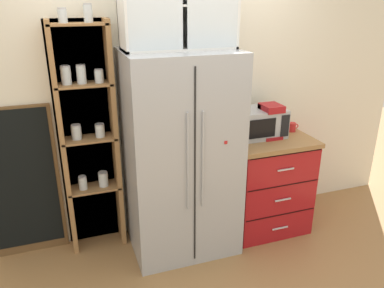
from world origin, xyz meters
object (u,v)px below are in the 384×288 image
bottle_cobalt (267,123)px  bottle_clear (271,127)px  mug_cream (266,130)px  refrigerator (181,155)px  microwave (259,122)px  chalkboard_menu (22,183)px  coffee_maker (269,120)px  mug_red (292,127)px

bottle_cobalt → bottle_clear: (-0.00, -0.08, -0.01)m
mug_cream → bottle_clear: bearing=-91.3°
refrigerator → mug_cream: size_ratio=16.16×
microwave → bottle_clear: bearing=-50.7°
bottle_clear → microwave: bearing=129.3°
mug_cream → bottle_cobalt: size_ratio=0.40×
microwave → mug_cream: (0.08, -0.00, -0.08)m
chalkboard_menu → refrigerator: bearing=-14.1°
bottle_clear → chalkboard_menu: chalkboard_menu is taller
microwave → mug_cream: bearing=-1.1°
refrigerator → microwave: (0.78, 0.08, 0.18)m
coffee_maker → chalkboard_menu: chalkboard_menu is taller
microwave → bottle_clear: size_ratio=1.72×
mug_cream → microwave: bearing=178.9°
bottle_clear → chalkboard_menu: 2.21m
bottle_cobalt → refrigerator: bearing=-175.4°
coffee_maker → mug_cream: coffee_maker is taller
coffee_maker → mug_red: bearing=10.0°
mug_red → bottle_cobalt: (-0.29, -0.02, 0.08)m
coffee_maker → mug_red: 0.31m
chalkboard_menu → bottle_cobalt: bearing=-6.8°
bottle_cobalt → coffee_maker: bearing=-90.0°
refrigerator → coffee_maker: (0.86, 0.04, 0.21)m
mug_red → bottle_clear: (-0.29, -0.10, 0.07)m
coffee_maker → bottle_cobalt: 0.05m
bottle_cobalt → chalkboard_menu: size_ratio=0.20×
coffee_maker → refrigerator: bearing=-177.6°
chalkboard_menu → coffee_maker: bearing=-7.7°
mug_red → refrigerator: bearing=-175.6°
refrigerator → microwave: bearing=5.7°
mug_red → chalkboard_menu: size_ratio=0.08×
coffee_maker → mug_red: size_ratio=2.82×
refrigerator → bottle_clear: (0.86, -0.01, 0.16)m
refrigerator → bottle_clear: 0.87m
refrigerator → chalkboard_menu: (-1.30, 0.33, -0.21)m
bottle_clear → mug_red: bearing=19.0°
refrigerator → mug_red: size_ratio=16.02×
microwave → bottle_clear: microwave is taller
mug_red → mug_cream: (-0.29, -0.01, 0.00)m
bottle_cobalt → mug_red: bearing=3.6°
bottle_clear → refrigerator: bearing=179.2°
refrigerator → coffee_maker: size_ratio=5.67×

